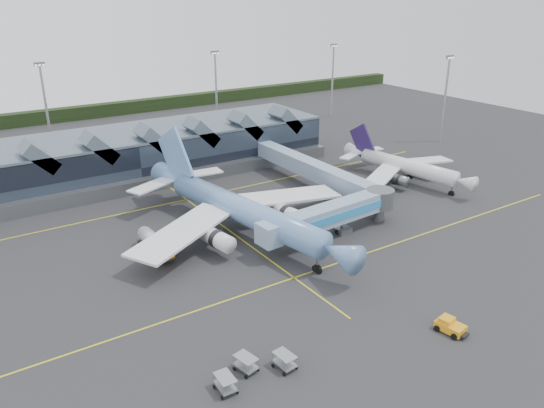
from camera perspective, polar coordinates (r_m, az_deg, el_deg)
ground at (r=81.27m, az=-0.89°, el=-5.58°), size 260.00×260.00×0.00m
taxi_stripes at (r=89.02m, az=-4.34°, el=-3.07°), size 120.00×60.00×0.01m
tree_line_far at (r=178.81m, az=-20.37°, el=9.14°), size 260.00×4.00×4.00m
terminal at (r=117.97m, az=-15.50°, el=5.07°), size 90.00×22.25×12.52m
light_masts at (r=139.56m, az=-7.58°, el=11.43°), size 132.40×42.56×22.45m
main_airliner at (r=86.71m, az=-3.73°, el=-0.46°), size 41.52×48.28×15.55m
regional_jet at (r=115.12m, az=13.96°, el=4.04°), size 28.38×31.27×10.74m
jet_bridge at (r=87.03m, az=7.11°, el=-0.96°), size 28.06×6.01×5.85m
fuel_truck at (r=83.07m, az=-12.54°, el=-4.13°), size 3.01×9.53×3.18m
pushback_tug at (r=67.70m, az=18.60°, el=-12.32°), size 2.88×4.02×1.66m
baggage_carts at (r=57.90m, az=-2.11°, el=-17.26°), size 8.76×4.65×1.77m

